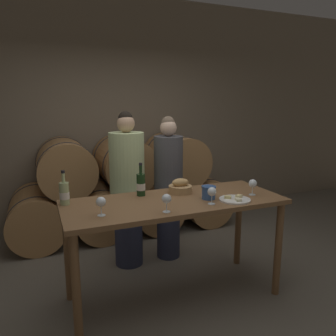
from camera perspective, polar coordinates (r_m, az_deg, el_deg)
name	(u,v)px	position (r m, az deg, el deg)	size (l,w,h in m)	color
ground_plane	(174,296)	(3.21, 1.08, -21.36)	(10.00, 10.00, 0.00)	#665E51
stone_wall_back	(112,111)	(4.91, -9.71, 9.71)	(10.00, 0.12, 3.20)	#7F705B
barrel_stack	(124,188)	(4.48, -7.61, -3.41)	(2.94, 0.95, 1.29)	#9E7042
tasting_table	(175,212)	(2.85, 1.14, -7.71)	(1.88, 0.75, 0.91)	brown
person_left	(128,190)	(3.47, -7.06, -3.83)	(0.36, 0.36, 1.65)	#2D334C
person_right	(168,188)	(3.62, 0.06, -3.42)	(0.32, 0.32, 1.59)	#2D334C
wine_bottle_red	(141,185)	(2.93, -4.75, -2.89)	(0.08, 0.08, 0.30)	#193819
wine_bottle_white	(64,193)	(2.80, -17.61, -4.21)	(0.08, 0.08, 0.28)	#ADBC7F
blue_crock	(209,192)	(2.85, 7.09, -4.15)	(0.13, 0.13, 0.11)	#335693
bread_basket	(180,187)	(3.02, 2.15, -3.37)	(0.21, 0.21, 0.13)	tan
cheese_plate	(235,199)	(2.85, 11.56, -5.37)	(0.27, 0.27, 0.04)	white
wine_glass_far_left	(101,202)	(2.46, -11.60, -5.87)	(0.07, 0.07, 0.14)	white
wine_glass_left	(167,199)	(2.49, -0.25, -5.45)	(0.07, 0.07, 0.14)	white
wine_glass_center	(212,192)	(2.70, 7.66, -4.18)	(0.07, 0.07, 0.14)	white
wine_glass_right	(253,184)	(3.03, 14.54, -2.69)	(0.07, 0.07, 0.14)	white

